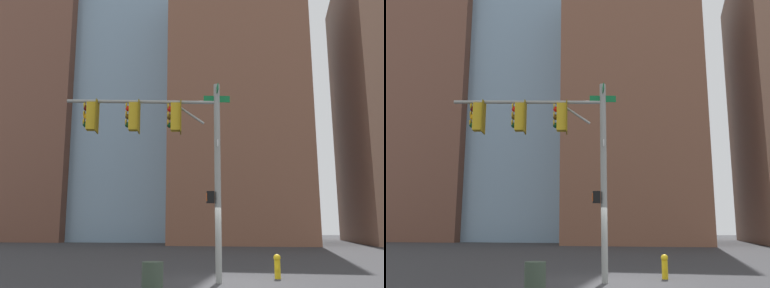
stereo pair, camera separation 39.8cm
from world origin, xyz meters
TOP-DOWN VIEW (x-y plane):
  - ground_plane at (0.00, 0.00)m, footprint 200.00×200.00m
  - signal_pole_assembly at (0.62, -2.10)m, footprint 1.79×5.73m
  - fire_hydrant at (-1.37, 1.59)m, footprint 0.34×0.26m
  - litter_bin at (3.88, -1.63)m, footprint 0.56×0.56m
  - building_brick_midblock at (-38.08, -1.62)m, footprint 20.20×15.48m
  - building_glass_tower at (-48.83, -13.18)m, footprint 25.73×26.93m
  - building_brick_farside at (-42.50, -31.78)m, footprint 16.16×14.43m

SIDE VIEW (x-z plane):
  - ground_plane at x=0.00m, z-range 0.00..0.00m
  - fire_hydrant at x=-1.37m, z-range 0.04..0.91m
  - litter_bin at x=3.88m, z-range 0.00..0.95m
  - signal_pole_assembly at x=0.62m, z-range 1.42..8.38m
  - building_brick_midblock at x=-38.08m, z-range 0.00..31.83m
  - building_brick_farside at x=-42.50m, z-range 0.00..54.86m
  - building_glass_tower at x=-48.83m, z-range 0.00..58.83m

